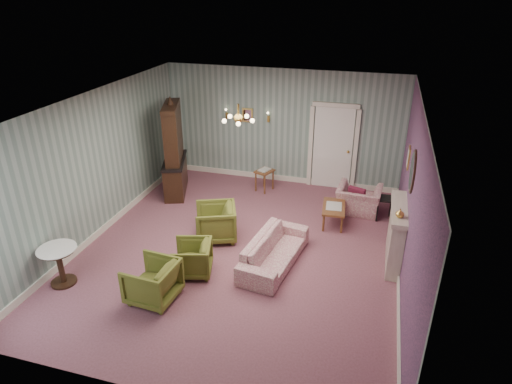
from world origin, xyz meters
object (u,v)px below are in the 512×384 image
(olive_chair_c, at_px, (216,221))
(wingback_chair, at_px, (359,195))
(sofa_chintz, at_px, (274,246))
(side_table_black, at_px, (384,209))
(pedestal_table, at_px, (60,266))
(fireplace, at_px, (396,235))
(olive_chair_b, at_px, (192,257))
(olive_chair_a, at_px, (152,280))
(dresser, at_px, (173,147))
(coffee_table, at_px, (333,215))

(olive_chair_c, distance_m, wingback_chair, 3.34)
(olive_chair_c, height_order, wingback_chair, wingback_chair)
(sofa_chintz, relative_size, side_table_black, 3.56)
(wingback_chair, xyz_separation_m, pedestal_table, (-4.74, -4.09, -0.06))
(fireplace, bearing_deg, wingback_chair, 112.67)
(side_table_black, bearing_deg, olive_chair_b, -137.41)
(wingback_chair, bearing_deg, olive_chair_a, 57.18)
(olive_chair_b, xyz_separation_m, pedestal_table, (-2.05, -0.90, 0.02))
(olive_chair_a, distance_m, dresser, 4.23)
(olive_chair_c, bearing_deg, sofa_chintz, 46.12)
(dresser, relative_size, coffee_table, 2.80)
(olive_chair_b, bearing_deg, dresser, -165.64)
(olive_chair_c, relative_size, dresser, 0.34)
(olive_chair_c, xyz_separation_m, pedestal_table, (-2.04, -2.14, -0.05))
(olive_chair_c, distance_m, sofa_chintz, 1.46)
(pedestal_table, bearing_deg, fireplace, 22.22)
(coffee_table, bearing_deg, side_table_black, 25.70)
(pedestal_table, bearing_deg, side_table_black, 36.27)
(fireplace, bearing_deg, olive_chair_a, -149.79)
(coffee_table, bearing_deg, wingback_chair, 55.72)
(olive_chair_c, distance_m, coffee_table, 2.56)
(olive_chair_c, bearing_deg, olive_chair_a, -30.38)
(olive_chair_c, distance_m, pedestal_table, 2.95)
(olive_chair_b, bearing_deg, olive_chair_c, 165.22)
(side_table_black, relative_size, pedestal_table, 0.74)
(olive_chair_c, distance_m, side_table_black, 3.71)
(sofa_chintz, xyz_separation_m, fireplace, (2.12, 0.66, 0.21))
(olive_chair_b, relative_size, olive_chair_c, 0.84)
(olive_chair_c, xyz_separation_m, side_table_black, (3.26, 1.75, -0.14))
(olive_chair_a, distance_m, sofa_chintz, 2.27)
(fireplace, distance_m, side_table_black, 1.68)
(sofa_chintz, relative_size, dresser, 0.80)
(olive_chair_c, relative_size, wingback_chair, 0.84)
(dresser, distance_m, pedestal_table, 4.05)
(olive_chair_b, bearing_deg, coffee_table, 122.95)
(dresser, bearing_deg, olive_chair_c, -66.02)
(wingback_chair, bearing_deg, olive_chair_c, 39.79)
(olive_chair_b, xyz_separation_m, wingback_chair, (2.69, 3.19, 0.08))
(fireplace, relative_size, side_table_black, 2.64)
(sofa_chintz, distance_m, wingback_chair, 2.85)
(olive_chair_a, relative_size, fireplace, 0.55)
(olive_chair_a, relative_size, olive_chair_c, 0.96)
(olive_chair_a, bearing_deg, sofa_chintz, 137.52)
(sofa_chintz, height_order, fireplace, fireplace)
(olive_chair_b, relative_size, pedestal_table, 0.95)
(side_table_black, bearing_deg, pedestal_table, -143.73)
(olive_chair_b, height_order, olive_chair_c, olive_chair_c)
(side_table_black, bearing_deg, olive_chair_c, -151.75)
(side_table_black, distance_m, pedestal_table, 6.57)
(sofa_chintz, xyz_separation_m, wingback_chair, (1.35, 2.51, 0.05))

